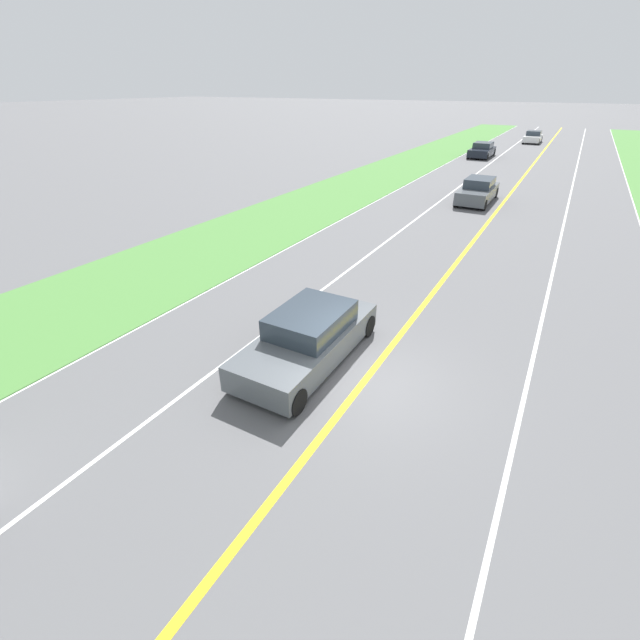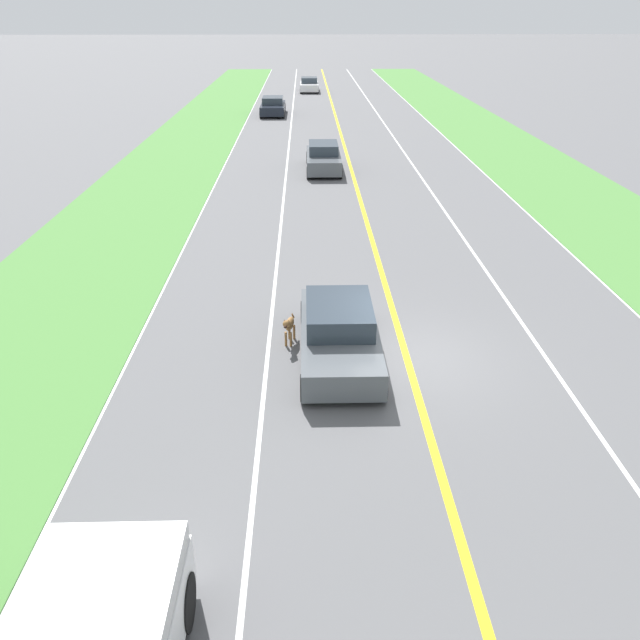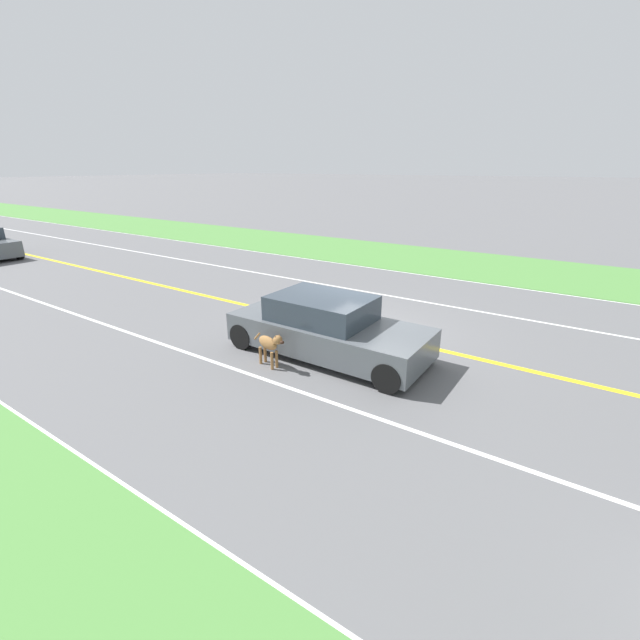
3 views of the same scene
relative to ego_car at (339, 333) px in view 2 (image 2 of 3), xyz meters
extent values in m
plane|color=#5B5B5E|center=(-1.70, 0.13, -0.65)|extent=(400.00, 400.00, 0.00)
cube|color=yellow|center=(-1.70, 0.13, -0.64)|extent=(0.18, 160.00, 0.01)
cube|color=white|center=(5.30, 0.13, -0.64)|extent=(0.14, 160.00, 0.01)
cube|color=white|center=(1.80, 0.13, -0.64)|extent=(0.10, 160.00, 0.01)
cube|color=white|center=(-5.20, 0.13, -0.64)|extent=(0.10, 160.00, 0.01)
cube|color=#4C843D|center=(8.30, 0.13, -0.63)|extent=(6.00, 160.00, 0.03)
cube|color=#51565B|center=(0.00, 0.05, -0.14)|extent=(1.88, 4.65, 0.67)
cube|color=#2D3842|center=(0.00, -0.14, 0.47)|extent=(1.61, 2.23, 0.55)
cylinder|color=black|center=(0.85, 1.96, -0.33)|extent=(0.22, 0.62, 0.62)
cylinder|color=black|center=(0.85, -1.87, -0.33)|extent=(0.22, 0.62, 0.62)
cylinder|color=black|center=(-0.85, 1.96, -0.33)|extent=(0.22, 0.62, 0.62)
cylinder|color=black|center=(-0.85, -1.87, -0.33)|extent=(0.22, 0.62, 0.62)
ellipsoid|color=olive|center=(1.24, -0.72, -0.10)|extent=(0.30, 0.61, 0.29)
cylinder|color=olive|center=(1.34, -0.54, -0.45)|extent=(0.06, 0.06, 0.40)
cylinder|color=olive|center=(1.26, -0.94, -0.45)|extent=(0.06, 0.06, 0.40)
cylinder|color=olive|center=(1.22, -0.51, -0.45)|extent=(0.06, 0.06, 0.40)
cylinder|color=olive|center=(1.14, -0.91, -0.45)|extent=(0.06, 0.06, 0.40)
cylinder|color=olive|center=(1.29, -0.48, 0.01)|extent=(0.15, 0.18, 0.16)
sphere|color=olive|center=(1.31, -0.38, 0.07)|extent=(0.23, 0.23, 0.20)
ellipsoid|color=#331E14|center=(1.34, -0.25, 0.06)|extent=(0.11, 0.11, 0.08)
cone|color=brown|center=(1.36, -0.40, 0.14)|extent=(0.07, 0.07, 0.09)
cone|color=brown|center=(1.25, -0.38, 0.14)|extent=(0.07, 0.07, 0.09)
cylinder|color=olive|center=(1.16, -1.10, -0.06)|extent=(0.09, 0.22, 0.22)
cube|color=beige|center=(3.48, 8.60, 0.62)|extent=(1.94, 3.13, 0.30)
cylinder|color=black|center=(4.39, 7.57, -0.24)|extent=(0.22, 0.81, 0.81)
cylinder|color=black|center=(2.58, 7.57, -0.24)|extent=(0.22, 0.81, 0.81)
cube|color=#51565B|center=(-0.19, -19.87, -0.12)|extent=(1.77, 4.48, 0.72)
cube|color=#2D3842|center=(-0.19, -20.05, 0.51)|extent=(1.52, 2.15, 0.53)
cylinder|color=black|center=(0.61, -18.03, -0.34)|extent=(0.22, 0.62, 0.62)
cylinder|color=black|center=(0.61, -21.71, -0.34)|extent=(0.22, 0.62, 0.62)
cylinder|color=black|center=(-0.98, -18.03, -0.34)|extent=(0.22, 0.62, 0.62)
cylinder|color=black|center=(-0.98, -21.71, -0.34)|extent=(0.22, 0.62, 0.62)
cube|color=black|center=(3.34, -39.16, -0.14)|extent=(1.89, 4.56, 0.67)
cube|color=#2D3842|center=(3.34, -39.34, 0.46)|extent=(1.63, 2.19, 0.52)
cylinder|color=black|center=(4.20, -37.29, -0.33)|extent=(0.22, 0.63, 0.63)
cylinder|color=black|center=(4.20, -41.03, -0.33)|extent=(0.22, 0.63, 0.63)
cylinder|color=black|center=(2.48, -37.29, -0.33)|extent=(0.22, 0.63, 0.63)
cylinder|color=black|center=(2.48, -41.03, -0.33)|extent=(0.22, 0.63, 0.63)
cube|color=white|center=(0.27, -54.48, -0.14)|extent=(1.86, 4.27, 0.66)
cube|color=#2D3842|center=(0.27, -54.66, 0.46)|extent=(1.60, 2.05, 0.54)
cylinder|color=black|center=(1.11, -52.78, -0.31)|extent=(0.22, 0.66, 0.66)
cylinder|color=black|center=(1.11, -56.19, -0.31)|extent=(0.22, 0.66, 0.66)
cylinder|color=black|center=(-0.57, -52.78, -0.31)|extent=(0.22, 0.66, 0.66)
cylinder|color=black|center=(-0.57, -56.19, -0.31)|extent=(0.22, 0.66, 0.66)
camera|label=1|loc=(-4.91, 8.08, 5.75)|focal=24.00mm
camera|label=2|loc=(0.80, 13.64, 7.25)|focal=35.00mm
camera|label=3|loc=(7.72, 5.00, 3.52)|focal=24.00mm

